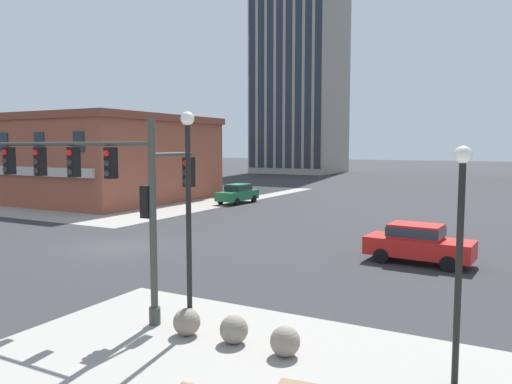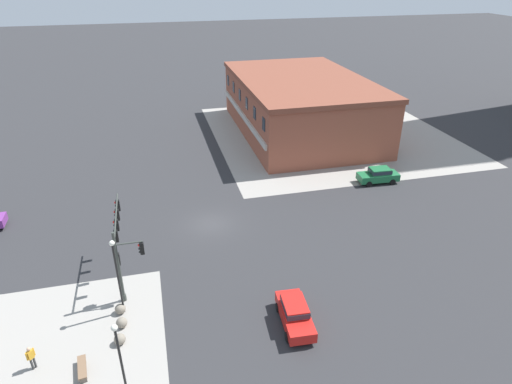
# 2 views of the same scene
# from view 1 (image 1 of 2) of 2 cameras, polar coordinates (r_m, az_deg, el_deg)

# --- Properties ---
(ground_plane) EXTENTS (320.00, 320.00, 0.00)m
(ground_plane) POSITION_cam_1_polar(r_m,az_deg,el_deg) (25.95, -15.67, -6.03)
(ground_plane) COLOR #2D2D30
(sidewalk_far_corner) EXTENTS (32.00, 32.00, 0.02)m
(sidewalk_far_corner) POSITION_cam_1_polar(r_m,az_deg,el_deg) (53.98, -16.23, -0.24)
(sidewalk_far_corner) COLOR gray
(sidewalk_far_corner) RESTS_ON ground
(traffic_signal_main) EXTENTS (7.07, 2.09, 5.75)m
(traffic_signal_main) POSITION_cam_1_polar(r_m,az_deg,el_deg) (15.32, -16.54, 0.60)
(traffic_signal_main) COLOR #383D38
(traffic_signal_main) RESTS_ON ground
(bollard_sphere_curb_a) EXTENTS (0.73, 0.73, 0.73)m
(bollard_sphere_curb_a) POSITION_cam_1_polar(r_m,az_deg,el_deg) (13.76, -7.90, -14.46)
(bollard_sphere_curb_a) COLOR gray
(bollard_sphere_curb_a) RESTS_ON ground
(bollard_sphere_curb_b) EXTENTS (0.73, 0.73, 0.73)m
(bollard_sphere_curb_b) POSITION_cam_1_polar(r_m,az_deg,el_deg) (13.14, -2.54, -15.39)
(bollard_sphere_curb_b) COLOR gray
(bollard_sphere_curb_b) RESTS_ON ground
(bollard_sphere_curb_c) EXTENTS (0.73, 0.73, 0.73)m
(bollard_sphere_curb_c) POSITION_cam_1_polar(r_m,az_deg,el_deg) (12.43, 3.34, -16.64)
(bollard_sphere_curb_c) COLOR gray
(bollard_sphere_curb_c) RESTS_ON ground
(street_lamp_corner_near) EXTENTS (0.36, 0.36, 5.89)m
(street_lamp_corner_near) POSITION_cam_1_polar(r_m,az_deg,el_deg) (13.24, -7.72, -0.62)
(street_lamp_corner_near) COLOR black
(street_lamp_corner_near) RESTS_ON ground
(street_lamp_mid_sidewalk) EXTENTS (0.36, 0.36, 5.00)m
(street_lamp_mid_sidewalk) POSITION_cam_1_polar(r_m,az_deg,el_deg) (11.11, 22.25, -4.60)
(street_lamp_mid_sidewalk) COLOR black
(street_lamp_mid_sidewalk) RESTS_ON ground
(car_main_southbound_near) EXTENTS (4.51, 2.11, 1.68)m
(car_main_southbound_near) POSITION_cam_1_polar(r_m,az_deg,el_deg) (22.47, 17.98, -5.45)
(car_main_southbound_near) COLOR red
(car_main_southbound_near) RESTS_ON ground
(car_main_southbound_far) EXTENTS (2.06, 4.48, 1.68)m
(car_main_southbound_far) POSITION_cam_1_polar(r_m,az_deg,el_deg) (43.58, -2.10, -0.10)
(car_main_southbound_far) COLOR #1E6B3D
(car_main_southbound_far) RESTS_ON ground
(storefront_block_near_corner) EXTENTS (26.36, 16.67, 7.69)m
(storefront_block_near_corner) POSITION_cam_1_polar(r_m,az_deg,el_deg) (52.51, -20.81, 3.69)
(storefront_block_near_corner) COLOR brown
(storefront_block_near_corner) RESTS_ON ground
(residential_tower_skyline_left) EXTENTS (14.66, 14.81, 57.99)m
(residential_tower_skyline_left) POSITION_cam_1_polar(r_m,az_deg,el_deg) (97.62, 5.16, 19.50)
(residential_tower_skyline_left) COLOR #9E998E
(residential_tower_skyline_left) RESTS_ON ground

